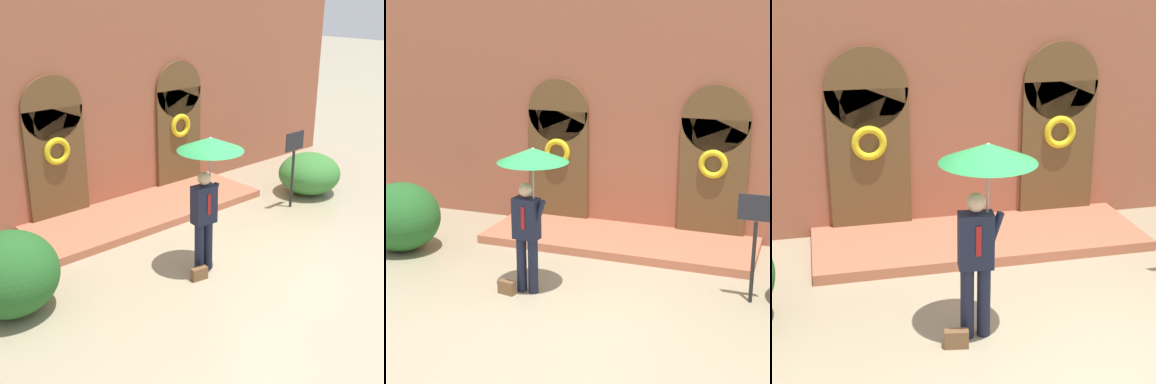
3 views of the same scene
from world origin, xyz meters
TOP-DOWN VIEW (x-y plane):
  - ground_plane at (0.00, 0.00)m, footprint 80.00×80.00m
  - building_facade at (-0.00, 4.15)m, footprint 14.00×2.30m
  - person_with_umbrella at (-0.63, 0.44)m, footprint 1.10×1.10m
  - handbag at (-1.01, 0.24)m, footprint 0.30×0.17m
  - sign_post at (2.66, 1.28)m, footprint 0.56×0.06m
  - shrub_left at (-3.75, 1.37)m, footprint 1.47×1.41m

SIDE VIEW (x-z plane):
  - ground_plane at x=0.00m, z-range 0.00..0.00m
  - handbag at x=-1.01m, z-range 0.00..0.22m
  - shrub_left at x=-3.75m, z-range 0.00..1.29m
  - sign_post at x=2.66m, z-range 0.30..2.02m
  - person_with_umbrella at x=-0.63m, z-range 0.73..3.09m
  - building_facade at x=0.00m, z-range -0.12..5.48m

